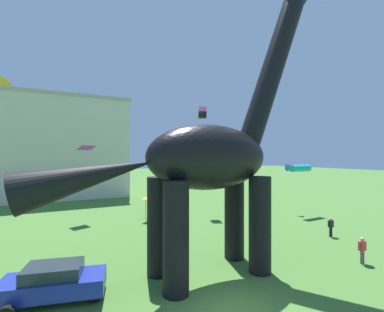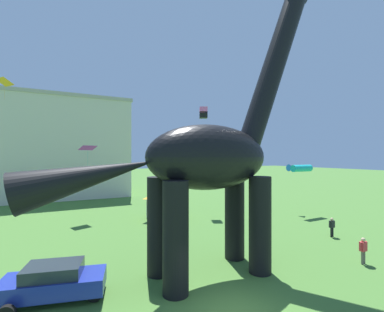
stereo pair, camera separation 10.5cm
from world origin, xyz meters
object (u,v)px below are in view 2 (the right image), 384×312
at_px(festival_canopy_tent, 164,193).
at_px(kite_mid_right, 5,82).
at_px(person_vendor_side, 363,248).
at_px(kite_near_high, 247,137).
at_px(kite_drifting, 88,148).
at_px(person_far_spectator, 237,209).
at_px(kite_high_right, 203,113).
at_px(parked_sedan_left, 54,282).
at_px(kite_trailing, 299,168).
at_px(dinosaur_sculpture, 208,157).
at_px(person_photographer, 332,225).

bearing_deg(festival_canopy_tent, kite_mid_right, 153.62).
distance_m(person_vendor_side, kite_near_high, 20.57).
relative_size(festival_canopy_tent, kite_drifting, 1.60).
bearing_deg(person_far_spectator, kite_high_right, 29.91).
height_order(parked_sedan_left, kite_trailing, kite_trailing).
bearing_deg(dinosaur_sculpture, kite_high_right, 34.16).
relative_size(person_photographer, kite_mid_right, 0.72).
bearing_deg(dinosaur_sculpture, kite_near_high, 18.59).
xyz_separation_m(festival_canopy_tent, kite_mid_right, (-13.97, 6.93, 10.91)).
bearing_deg(person_photographer, person_vendor_side, 130.47).
distance_m(kite_drifting, kite_trailing, 21.99).
distance_m(kite_near_high, kite_mid_right, 27.13).
distance_m(parked_sedan_left, person_vendor_side, 16.24).
bearing_deg(person_far_spectator, parked_sedan_left, 126.12).
height_order(person_far_spectator, person_vendor_side, person_vendor_side).
distance_m(kite_near_high, kite_trailing, 8.11).
bearing_deg(kite_drifting, kite_high_right, -8.65).
height_order(person_far_spectator, person_photographer, person_photographer).
distance_m(dinosaur_sculpture, parked_sedan_left, 9.02).
height_order(person_photographer, kite_near_high, kite_near_high).
xyz_separation_m(kite_near_high, kite_trailing, (1.33, -7.10, -3.69)).
height_order(kite_mid_right, kite_trailing, kite_mid_right).
bearing_deg(kite_drifting, festival_canopy_tent, -27.30).
xyz_separation_m(festival_canopy_tent, kite_high_right, (5.38, 1.62, 8.57)).
height_order(kite_drifting, kite_high_right, kite_high_right).
relative_size(person_far_spectator, person_photographer, 0.79).
bearing_deg(kite_high_right, parked_sedan_left, -138.39).
bearing_deg(parked_sedan_left, dinosaur_sculpture, 7.63).
height_order(person_far_spectator, kite_mid_right, kite_mid_right).
bearing_deg(kite_near_high, festival_canopy_tent, -168.17).
bearing_deg(kite_drifting, parked_sedan_left, -100.77).
bearing_deg(festival_canopy_tent, dinosaur_sculpture, -100.66).
bearing_deg(kite_mid_right, festival_canopy_tent, -26.38).
xyz_separation_m(person_vendor_side, kite_drifting, (-12.91, 18.93, 6.08)).
bearing_deg(dinosaur_sculpture, kite_trailing, -0.67).
bearing_deg(person_vendor_side, person_far_spectator, 135.88).
bearing_deg(person_vendor_side, dinosaur_sculpture, -149.56).
xyz_separation_m(kite_drifting, kite_trailing, (20.39, -7.97, -2.09)).
relative_size(kite_drifting, kite_mid_right, 0.97).
distance_m(person_vendor_side, kite_trailing, 13.86).
height_order(dinosaur_sculpture, festival_canopy_tent, dinosaur_sculpture).
xyz_separation_m(person_far_spectator, festival_canopy_tent, (-7.07, 2.37, 1.84)).
height_order(person_photographer, kite_high_right, kite_high_right).
relative_size(dinosaur_sculpture, festival_canopy_tent, 5.39).
relative_size(person_photographer, kite_drifting, 0.75).
xyz_separation_m(person_far_spectator, person_photographer, (2.25, -8.99, 0.19)).
distance_m(parked_sedan_left, kite_mid_right, 22.92).
xyz_separation_m(dinosaur_sculpture, kite_near_high, (14.71, 15.08, 2.45)).
bearing_deg(kite_mid_right, person_vendor_side, -48.00).
bearing_deg(kite_near_high, dinosaur_sculpture, -134.29).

